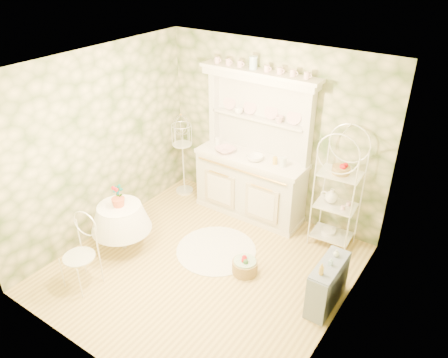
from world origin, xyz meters
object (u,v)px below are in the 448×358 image
Objects in this scene: kitchen_dresser at (251,148)px; floor_basket at (245,266)px; cafe_chair at (79,257)px; birdcage_stand at (183,156)px; bakers_rack at (338,191)px; round_table at (122,229)px; side_shelf at (327,285)px.

floor_basket is at bearing -60.93° from kitchen_dresser.
cafe_chair is 2.84× the size of floor_basket.
birdcage_stand is (-1.28, -0.08, -0.45)m from kitchen_dresser.
floor_basket is (-0.70, -1.25, -0.78)m from bakers_rack.
floor_basket is (1.71, 0.53, -0.22)m from round_table.
kitchen_dresser is 1.43m from bakers_rack.
round_table is 0.46× the size of birdcage_stand.
kitchen_dresser is 3.33× the size of side_shelf.
bakers_rack is 2.00× the size of cafe_chair.
side_shelf is at bearing 18.82° from cafe_chair.
round_table is 0.73× the size of cafe_chair.
floor_basket is (-1.11, -0.07, -0.19)m from side_shelf.
floor_basket is at bearing -123.32° from bakers_rack.
bakers_rack is 1.26× the size of birdcage_stand.
kitchen_dresser is 3.58× the size of round_table.
side_shelf is at bearing -75.01° from bakers_rack.
kitchen_dresser reaches higher than birdcage_stand.
floor_basket is at bearing 177.48° from side_shelf.
birdcage_stand is (-0.41, 2.56, 0.26)m from cafe_chair.
round_table reaches higher than floor_basket.
birdcage_stand is at bearing 153.80° from side_shelf.
kitchen_dresser is at bearing 3.58° from birdcage_stand.
round_table is (-1.00, -1.81, -0.83)m from kitchen_dresser.
round_table is 2.06× the size of floor_basket.
kitchen_dresser is 2.60× the size of cafe_chair.
cafe_chair is 2.12m from floor_basket.
bakers_rack is 5.70× the size of floor_basket.
side_shelf is at bearing 12.12° from round_table.
kitchen_dresser is 1.64× the size of birdcage_stand.
kitchen_dresser reaches higher than cafe_chair.
bakers_rack is at bearing 36.52° from round_table.
kitchen_dresser is 2.34m from side_shelf.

